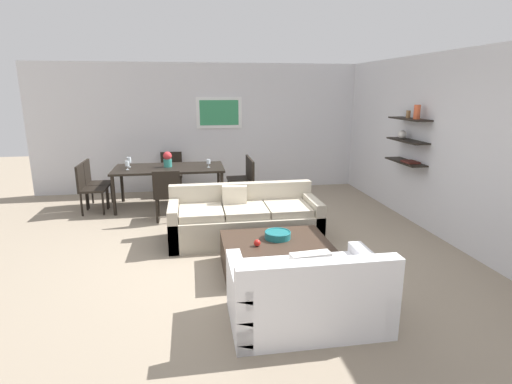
% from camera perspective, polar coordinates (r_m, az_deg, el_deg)
% --- Properties ---
extents(ground_plane, '(18.00, 18.00, 0.00)m').
position_cam_1_polar(ground_plane, '(5.73, -2.20, -7.88)').
color(ground_plane, gray).
extents(back_wall_unit, '(8.40, 0.09, 2.70)m').
position_cam_1_polar(back_wall_unit, '(8.88, -3.24, 9.10)').
color(back_wall_unit, silver).
rests_on(back_wall_unit, ground).
extents(right_wall_shelf_unit, '(0.34, 8.20, 2.70)m').
position_cam_1_polar(right_wall_shelf_unit, '(6.97, 22.71, 6.53)').
color(right_wall_shelf_unit, silver).
rests_on(right_wall_shelf_unit, ground).
extents(sofa_beige, '(2.17, 0.90, 0.78)m').
position_cam_1_polar(sofa_beige, '(5.95, -1.67, -4.01)').
color(sofa_beige, '#B2A893').
rests_on(sofa_beige, ground).
extents(loveseat_white, '(1.44, 0.90, 0.78)m').
position_cam_1_polar(loveseat_white, '(3.94, 7.26, -14.21)').
color(loveseat_white, white).
rests_on(loveseat_white, ground).
extents(coffee_table, '(1.28, 0.97, 0.38)m').
position_cam_1_polar(coffee_table, '(5.01, 2.76, -8.91)').
color(coffee_table, '#38281E').
rests_on(coffee_table, ground).
extents(decorative_bowl, '(0.32, 0.32, 0.09)m').
position_cam_1_polar(decorative_bowl, '(4.99, 3.09, -6.04)').
color(decorative_bowl, '#19666B').
rests_on(decorative_bowl, coffee_table).
extents(apple_on_coffee_table, '(0.08, 0.08, 0.08)m').
position_cam_1_polar(apple_on_coffee_table, '(4.75, 0.16, -7.22)').
color(apple_on_coffee_table, red).
rests_on(apple_on_coffee_table, coffee_table).
extents(dining_table, '(2.02, 1.03, 0.75)m').
position_cam_1_polar(dining_table, '(7.72, -12.18, 3.01)').
color(dining_table, black).
rests_on(dining_table, ground).
extents(dining_chair_left_near, '(0.44, 0.44, 0.88)m').
position_cam_1_polar(dining_chair_left_near, '(7.74, -22.70, 0.84)').
color(dining_chair_left_near, black).
rests_on(dining_chair_left_near, ground).
extents(dining_chair_left_far, '(0.44, 0.44, 0.88)m').
position_cam_1_polar(dining_chair_left_far, '(8.18, -21.98, 1.59)').
color(dining_chair_left_far, black).
rests_on(dining_chair_left_far, ground).
extents(dining_chair_right_far, '(0.44, 0.44, 0.88)m').
position_cam_1_polar(dining_chair_right_far, '(8.04, -1.91, 2.43)').
color(dining_chair_right_far, black).
rests_on(dining_chair_right_far, ground).
extents(dining_chair_right_near, '(0.44, 0.44, 0.88)m').
position_cam_1_polar(dining_chair_right_near, '(7.59, -1.46, 1.71)').
color(dining_chair_right_near, black).
rests_on(dining_chair_right_near, ground).
extents(dining_chair_foot, '(0.44, 0.44, 0.88)m').
position_cam_1_polar(dining_chair_foot, '(6.87, -12.44, 0.01)').
color(dining_chair_foot, black).
rests_on(dining_chair_foot, ground).
extents(dining_chair_head, '(0.44, 0.44, 0.88)m').
position_cam_1_polar(dining_chair_head, '(8.66, -11.85, 3.00)').
color(dining_chair_head, black).
rests_on(dining_chair_head, ground).
extents(wine_glass_left_near, '(0.07, 0.07, 0.16)m').
position_cam_1_polar(wine_glass_left_near, '(7.64, -17.78, 3.82)').
color(wine_glass_left_near, silver).
rests_on(wine_glass_left_near, dining_table).
extents(wine_glass_right_near, '(0.07, 0.07, 0.15)m').
position_cam_1_polar(wine_glass_right_near, '(7.56, -6.74, 4.25)').
color(wine_glass_right_near, silver).
rests_on(wine_glass_right_near, dining_table).
extents(wine_glass_left_far, '(0.08, 0.08, 0.19)m').
position_cam_1_polar(wine_glass_left_far, '(7.89, -17.54, 4.33)').
color(wine_glass_left_far, silver).
rests_on(wine_glass_left_far, dining_table).
extents(centerpiece_vase, '(0.16, 0.16, 0.29)m').
position_cam_1_polar(centerpiece_vase, '(7.73, -12.41, 4.56)').
color(centerpiece_vase, teal).
rests_on(centerpiece_vase, dining_table).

